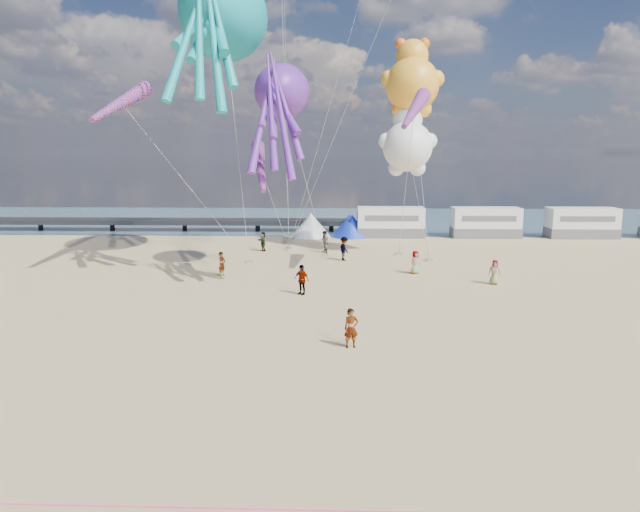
% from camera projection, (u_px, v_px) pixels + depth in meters
% --- Properties ---
extents(ground, '(120.00, 120.00, 0.00)m').
position_uv_depth(ground, '(313.00, 415.00, 18.39)').
color(ground, '#D6B67B').
rests_on(ground, ground).
extents(water, '(120.00, 120.00, 0.00)m').
position_uv_depth(water, '(332.00, 219.00, 72.48)').
color(water, '#3A5F6F').
rests_on(water, ground).
extents(pier, '(60.00, 3.00, 0.50)m').
position_uv_depth(pier, '(76.00, 221.00, 62.39)').
color(pier, black).
rests_on(pier, ground).
extents(motorhome_0, '(6.60, 2.50, 3.00)m').
position_uv_depth(motorhome_0, '(390.00, 222.00, 57.27)').
color(motorhome_0, silver).
rests_on(motorhome_0, ground).
extents(motorhome_1, '(6.60, 2.50, 3.00)m').
position_uv_depth(motorhome_1, '(486.00, 222.00, 56.96)').
color(motorhome_1, silver).
rests_on(motorhome_1, ground).
extents(motorhome_2, '(6.60, 2.50, 3.00)m').
position_uv_depth(motorhome_2, '(582.00, 223.00, 56.65)').
color(motorhome_2, silver).
rests_on(motorhome_2, ground).
extents(tent_white, '(4.00, 4.00, 2.40)m').
position_uv_depth(tent_white, '(311.00, 225.00, 57.58)').
color(tent_white, white).
rests_on(tent_white, ground).
extents(tent_blue, '(4.00, 4.00, 2.40)m').
position_uv_depth(tent_blue, '(351.00, 225.00, 57.45)').
color(tent_blue, '#1933CC').
rests_on(tent_blue, ground).
extents(rope_line, '(34.00, 0.03, 0.03)m').
position_uv_depth(rope_line, '(303.00, 510.00, 13.47)').
color(rope_line, '#F2338C').
rests_on(rope_line, ground).
extents(standing_person, '(0.72, 0.56, 1.74)m').
position_uv_depth(standing_person, '(351.00, 328.00, 24.64)').
color(standing_person, tan).
rests_on(standing_person, ground).
extents(beachgoer_0, '(0.71, 0.67, 1.63)m').
position_uv_depth(beachgoer_0, '(415.00, 262.00, 39.80)').
color(beachgoer_0, '#7F6659').
rests_on(beachgoer_0, ground).
extents(beachgoer_1, '(0.94, 1.08, 1.87)m').
position_uv_depth(beachgoer_1, '(325.00, 242.00, 48.08)').
color(beachgoer_1, '#7F6659').
rests_on(beachgoer_1, ground).
extents(beachgoer_2, '(1.01, 1.12, 1.87)m').
position_uv_depth(beachgoer_2, '(344.00, 249.00, 44.76)').
color(beachgoer_2, '#7F6659').
rests_on(beachgoer_2, ground).
extents(beachgoer_3, '(1.35, 1.23, 1.82)m').
position_uv_depth(beachgoer_3, '(302.00, 280.00, 33.95)').
color(beachgoer_3, '#7F6659').
rests_on(beachgoer_3, ground).
extents(beachgoer_4, '(0.87, 1.03, 1.66)m').
position_uv_depth(beachgoer_4, '(263.00, 242.00, 49.07)').
color(beachgoer_4, '#7F6659').
rests_on(beachgoer_4, ground).
extents(beachgoer_5, '(1.11, 1.62, 1.68)m').
position_uv_depth(beachgoer_5, '(222.00, 264.00, 39.08)').
color(beachgoer_5, '#7F6659').
rests_on(beachgoer_5, ground).
extents(beachgoer_6, '(0.64, 0.48, 1.60)m').
position_uv_depth(beachgoer_6, '(495.00, 272.00, 36.57)').
color(beachgoer_6, '#7F6659').
rests_on(beachgoer_6, ground).
extents(sandbag_a, '(0.50, 0.35, 0.22)m').
position_uv_depth(sandbag_a, '(249.00, 262.00, 43.78)').
color(sandbag_a, gray).
rests_on(sandbag_a, ground).
extents(sandbag_b, '(0.50, 0.35, 0.22)m').
position_uv_depth(sandbag_b, '(325.00, 255.00, 46.71)').
color(sandbag_b, gray).
rests_on(sandbag_b, ground).
extents(sandbag_c, '(0.50, 0.35, 0.22)m').
position_uv_depth(sandbag_c, '(429.00, 260.00, 44.54)').
color(sandbag_c, gray).
rests_on(sandbag_c, ground).
extents(sandbag_d, '(0.50, 0.35, 0.22)m').
position_uv_depth(sandbag_d, '(398.00, 254.00, 47.21)').
color(sandbag_d, gray).
rests_on(sandbag_d, ground).
extents(sandbag_e, '(0.50, 0.35, 0.22)m').
position_uv_depth(sandbag_e, '(289.00, 248.00, 49.90)').
color(sandbag_e, gray).
rests_on(sandbag_e, ground).
extents(kite_octopus_teal, '(6.06, 11.85, 13.02)m').
position_uv_depth(kite_octopus_teal, '(224.00, 16.00, 41.48)').
color(kite_octopus_teal, teal).
extents(kite_octopus_purple, '(6.48, 9.41, 9.89)m').
position_uv_depth(kite_octopus_purple, '(282.00, 92.00, 38.18)').
color(kite_octopus_purple, '#63279C').
extents(kite_panda, '(6.15, 5.98, 6.87)m').
position_uv_depth(kite_panda, '(407.00, 146.00, 45.74)').
color(kite_panda, white).
extents(kite_teddy_orange, '(6.00, 5.75, 7.37)m').
position_uv_depth(kite_teddy_orange, '(412.00, 85.00, 45.32)').
color(kite_teddy_orange, '#FFA92A').
extents(windsock_left, '(2.24, 7.74, 7.66)m').
position_uv_depth(windsock_left, '(121.00, 103.00, 37.99)').
color(windsock_left, red).
extents(windsock_mid, '(2.92, 5.52, 5.53)m').
position_uv_depth(windsock_mid, '(414.00, 110.00, 36.90)').
color(windsock_mid, red).
extents(windsock_right, '(2.00, 5.75, 5.68)m').
position_uv_depth(windsock_right, '(260.00, 167.00, 35.44)').
color(windsock_right, red).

